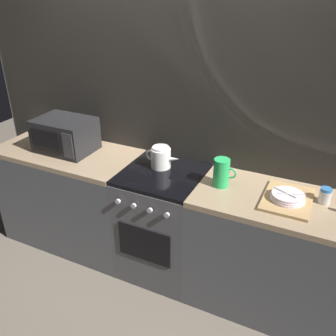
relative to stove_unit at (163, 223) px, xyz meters
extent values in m
plane|color=#6B6054|center=(0.00, 0.00, -0.45)|extent=(8.00, 8.00, 0.00)
cube|color=#A39989|center=(0.00, 0.33, 0.75)|extent=(3.60, 0.05, 2.40)
cube|color=beige|center=(0.00, 0.30, 0.75)|extent=(3.58, 0.01, 2.39)
cube|color=#515459|center=(-0.90, 0.00, -0.02)|extent=(1.20, 0.60, 0.86)
cube|color=#9E8466|center=(-0.90, 0.00, 0.43)|extent=(1.20, 0.60, 0.04)
cube|color=#4C4C51|center=(0.00, 0.00, -0.01)|extent=(0.60, 0.60, 0.87)
cube|color=black|center=(0.00, 0.00, 0.44)|extent=(0.59, 0.59, 0.03)
cube|color=black|center=(0.00, -0.30, 0.00)|extent=(0.42, 0.01, 0.28)
cylinder|color=#B7B7BC|center=(-0.19, -0.32, 0.33)|extent=(0.04, 0.02, 0.04)
cylinder|color=#B7B7BC|center=(-0.06, -0.32, 0.33)|extent=(0.04, 0.02, 0.04)
cylinder|color=#B7B7BC|center=(0.06, -0.32, 0.33)|extent=(0.04, 0.02, 0.04)
cylinder|color=#B7B7BC|center=(0.19, -0.32, 0.33)|extent=(0.04, 0.02, 0.04)
cube|color=#515459|center=(0.90, 0.00, -0.02)|extent=(1.20, 0.60, 0.86)
cube|color=#9E8466|center=(0.90, 0.00, 0.43)|extent=(1.20, 0.60, 0.04)
cube|color=black|center=(-0.90, 0.02, 0.59)|extent=(0.46, 0.34, 0.27)
cube|color=black|center=(-0.95, -0.16, 0.59)|extent=(0.28, 0.01, 0.17)
cube|color=#333338|center=(-0.73, -0.15, 0.59)|extent=(0.09, 0.01, 0.21)
cylinder|color=white|center=(-0.05, 0.08, 0.53)|extent=(0.15, 0.15, 0.15)
cylinder|color=white|center=(-0.05, 0.08, 0.61)|extent=(0.13, 0.13, 0.02)
cone|color=white|center=(0.06, 0.08, 0.54)|extent=(0.10, 0.04, 0.05)
torus|color=white|center=(-0.14, 0.08, 0.53)|extent=(0.08, 0.01, 0.08)
cylinder|color=green|center=(0.45, 0.01, 0.55)|extent=(0.11, 0.11, 0.20)
torus|color=green|center=(0.51, 0.01, 0.56)|extent=(0.08, 0.01, 0.08)
cube|color=tan|center=(0.90, 0.01, 0.46)|extent=(0.30, 0.40, 0.02)
cylinder|color=silver|center=(0.90, -0.01, 0.48)|extent=(0.22, 0.22, 0.01)
cylinder|color=silver|center=(0.90, -0.01, 0.49)|extent=(0.21, 0.21, 0.01)
cylinder|color=silver|center=(0.90, -0.01, 0.51)|extent=(0.21, 0.21, 0.01)
cylinder|color=silver|center=(0.92, -0.01, 0.52)|extent=(0.16, 0.07, 0.01)
cube|color=silver|center=(0.88, 0.00, 0.52)|extent=(0.16, 0.09, 0.00)
cylinder|color=silver|center=(1.11, 0.09, 0.49)|extent=(0.08, 0.08, 0.08)
cylinder|color=#2D6BAD|center=(1.11, 0.09, 0.55)|extent=(0.07, 0.07, 0.02)
camera|label=1|loc=(1.07, -2.12, 1.74)|focal=39.19mm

